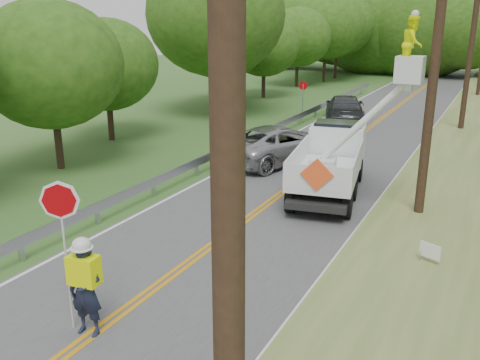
% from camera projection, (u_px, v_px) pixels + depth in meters
% --- Properties ---
extents(ground, '(140.00, 140.00, 0.00)m').
position_uv_depth(ground, '(117.00, 317.00, 11.42)').
color(ground, '#305F24').
rests_on(ground, ground).
extents(road, '(7.20, 96.00, 0.03)m').
position_uv_depth(road, '(321.00, 164.00, 23.31)').
color(road, '#464648').
rests_on(road, ground).
extents(guardrail, '(0.18, 48.00, 0.77)m').
position_uv_depth(guardrail, '(250.00, 139.00, 25.66)').
color(guardrail, '#A4A9AD').
rests_on(guardrail, ground).
extents(utility_poles, '(1.60, 43.30, 10.00)m').
position_uv_depth(utility_poles, '(461.00, 44.00, 22.12)').
color(utility_poles, black).
rests_on(utility_poles, ground).
extents(treeline_left, '(9.56, 54.50, 10.42)m').
position_uv_depth(treeline_left, '(248.00, 31.00, 37.91)').
color(treeline_left, '#332319').
rests_on(treeline_left, ground).
extents(treeline_horizon, '(57.44, 14.40, 12.24)m').
position_uv_depth(treeline_horizon, '(445.00, 26.00, 57.39)').
color(treeline_horizon, '#234811').
rests_on(treeline_horizon, ground).
extents(flagger, '(1.20, 0.57, 3.28)m').
position_uv_depth(flagger, '(85.00, 283.00, 10.47)').
color(flagger, '#191E33').
rests_on(flagger, road).
extents(bucket_truck, '(4.76, 6.73, 6.40)m').
position_uv_depth(bucket_truck, '(338.00, 151.00, 19.62)').
color(bucket_truck, black).
rests_on(bucket_truck, road).
extents(suv_silver, '(4.62, 6.54, 1.66)m').
position_uv_depth(suv_silver, '(278.00, 144.00, 23.53)').
color(suv_silver, '#A5A6AB').
rests_on(suv_silver, road).
extents(suv_darkgrey, '(3.96, 6.11, 1.65)m').
position_uv_depth(suv_darkgrey, '(344.00, 108.00, 32.83)').
color(suv_darkgrey, '#393C40').
rests_on(suv_darkgrey, road).
extents(stop_sign_permanent, '(0.53, 0.20, 2.61)m').
position_uv_depth(stop_sign_permanent, '(303.00, 95.00, 32.04)').
color(stop_sign_permanent, '#A4A9AD').
rests_on(stop_sign_permanent, ground).
extents(yard_sign, '(0.54, 0.24, 0.83)m').
position_uv_depth(yard_sign, '(430.00, 252.00, 13.21)').
color(yard_sign, white).
rests_on(yard_sign, ground).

